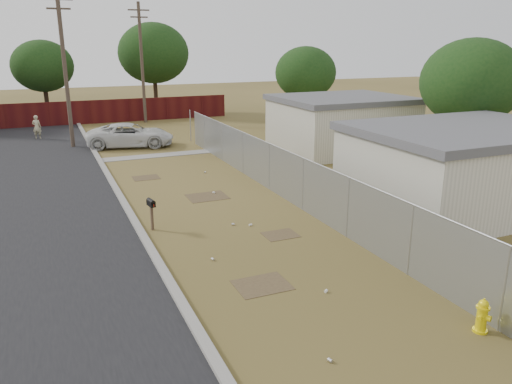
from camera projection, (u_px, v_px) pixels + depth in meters
name	position (u px, v px, depth m)	size (l,w,h in m)	color
ground	(225.00, 221.00, 17.70)	(120.00, 120.00, 0.00)	brown
street	(21.00, 184.00, 22.21)	(15.10, 60.00, 0.12)	black
chainlink_fence	(291.00, 183.00, 19.56)	(0.10, 27.06, 2.02)	#97999F
privacy_fence	(35.00, 115.00, 37.15)	(30.00, 0.12, 1.80)	#42100E
utility_poles	(66.00, 64.00, 33.13)	(12.60, 8.24, 9.00)	#4E4034
houses	(394.00, 141.00, 23.69)	(9.30, 17.24, 3.10)	silver
horizon_trees	(128.00, 63.00, 37.40)	(33.32, 31.94, 7.78)	#2F2115
fire_hydrant	(482.00, 316.00, 10.81)	(0.42, 0.42, 0.80)	yellow
mailbox	(151.00, 206.00, 16.59)	(0.23, 0.48, 1.09)	brown
pickup_truck	(130.00, 135.00, 30.12)	(2.35, 5.09, 1.42)	silver
pedestrian	(37.00, 127.00, 32.58)	(0.57, 0.37, 1.55)	tan
scattered_litter	(242.00, 231.00, 16.64)	(2.99, 15.40, 0.07)	silver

